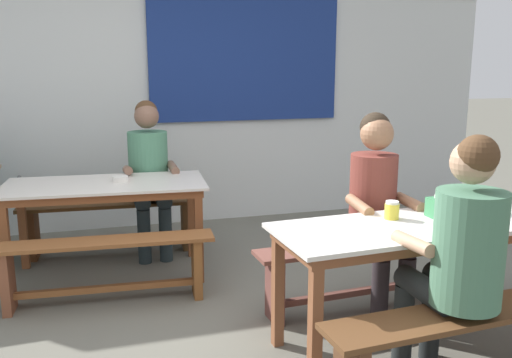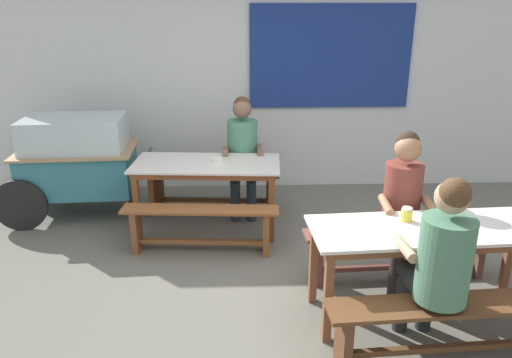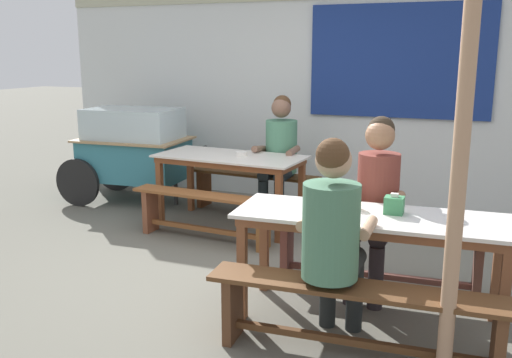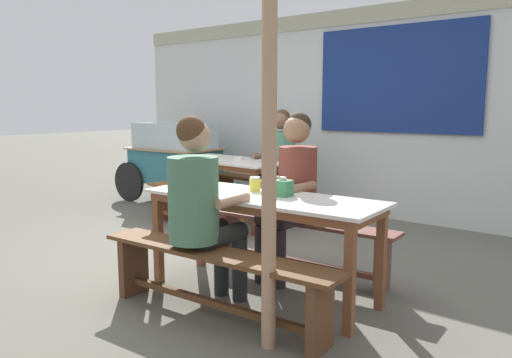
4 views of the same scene
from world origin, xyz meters
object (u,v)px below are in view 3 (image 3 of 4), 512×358
bench_far_front (204,210)px  wooden_support_post (458,188)px  dining_table_near (371,226)px  soup_bowl (241,154)px  person_center_facing (280,149)px  tissue_box (394,205)px  condiment_jar (352,200)px  bench_near_front (357,310)px  person_right_near_table (376,195)px  dining_table_far (230,163)px  person_near_front (333,232)px  bench_near_back (378,250)px  food_cart (133,147)px  bench_far_back (253,185)px

bench_far_front → wooden_support_post: wooden_support_post is taller
dining_table_near → soup_bowl: bearing=134.8°
person_center_facing → tissue_box: size_ratio=9.67×
condiment_jar → tissue_box: bearing=-8.3°
tissue_box → soup_bowl: 2.40m
bench_near_front → wooden_support_post: bearing=-8.8°
bench_far_front → person_right_near_table: size_ratio=1.13×
condiment_jar → bench_near_front: bearing=-74.1°
dining_table_far → wooden_support_post: (2.32, -2.27, 0.45)m
bench_near_front → soup_bowl: bearing=127.3°
bench_far_front → person_center_facing: person_center_facing is taller
person_center_facing → tissue_box: person_center_facing is taller
person_right_near_table → person_near_front: bearing=-94.8°
bench_near_back → soup_bowl: size_ratio=13.92×
bench_far_front → condiment_jar: (1.65, -0.98, 0.50)m
bench_near_front → person_near_front: person_near_front is taller
food_cart → person_near_front: (3.14, -2.60, 0.08)m
dining_table_far → condiment_jar: bearing=-43.4°
dining_table_near → condiment_jar: 0.24m
bench_near_back → tissue_box: 0.71m
bench_far_back → person_near_front: size_ratio=1.16×
person_near_front → soup_bowl: size_ratio=10.96×
dining_table_near → condiment_jar: bearing=143.2°
person_right_near_table → person_near_front: size_ratio=1.01×
bench_far_back → person_near_front: (1.60, -2.68, 0.45)m
person_center_facing → wooden_support_post: size_ratio=0.60×
dining_table_near → soup_bowl: 2.35m
bench_near_front → tissue_box: tissue_box is taller
person_right_near_table → dining_table_near: bearing=-83.3°
person_center_facing → person_near_front: bearing=-64.3°
soup_bowl → bench_near_back: bearing=-34.6°
food_cart → person_near_front: size_ratio=1.25×
bench_far_back → soup_bowl: 0.70m
tissue_box → wooden_support_post: bearing=-59.7°
dining_table_near → wooden_support_post: (0.54, -0.63, 0.45)m
dining_table_near → person_near_front: bearing=-105.8°
dining_table_near → tissue_box: bearing=29.4°
bench_far_back → bench_near_front: bearing=-57.2°
dining_table_near → food_cart: food_cart is taller
person_center_facing → dining_table_far: bearing=-129.5°
bench_far_front → tissue_box: size_ratio=10.96×
bench_near_back → bench_near_front: (0.06, -1.10, 0.01)m
food_cart → person_center_facing: size_ratio=1.24×
bench_far_front → dining_table_far: bearing=86.0°
bench_far_front → bench_near_back: bearing=-17.2°
dining_table_far → bench_near_front: bearing=-50.5°
bench_far_front → bench_near_front: size_ratio=0.84×
dining_table_far → person_right_near_table: 2.08m
tissue_box → person_center_facing: bearing=126.8°
bench_far_back → bench_far_front: same height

